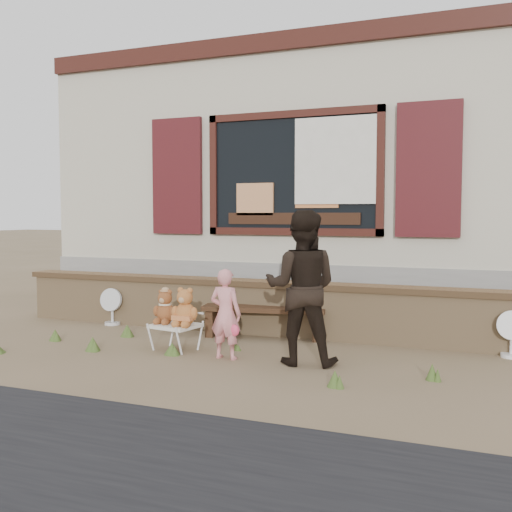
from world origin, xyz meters
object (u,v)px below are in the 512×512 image
at_px(teddy_bear_left, 165,306).
at_px(child, 226,314).
at_px(adult, 302,287).
at_px(teddy_bear_right, 185,306).
at_px(bench, 264,315).
at_px(folding_chair, 175,327).

bearing_deg(teddy_bear_left, child, -1.73).
bearing_deg(child, teddy_bear_left, -9.76).
bearing_deg(adult, child, -2.95).
height_order(teddy_bear_left, teddy_bear_right, teddy_bear_right).
distance_m(bench, adult, 1.38).
bearing_deg(bench, child, -99.57).
bearing_deg(folding_chair, bench, 65.87).
bearing_deg(adult, teddy_bear_right, -11.07).
height_order(bench, child, child).
height_order(bench, teddy_bear_left, teddy_bear_left).
bearing_deg(teddy_bear_right, child, -2.62).
bearing_deg(bench, adult, -62.03).
distance_m(bench, folding_chair, 1.17).
distance_m(folding_chair, child, 0.72).
distance_m(folding_chair, teddy_bear_left, 0.26).
bearing_deg(child, teddy_bear_right, -10.65).
bearing_deg(teddy_bear_left, bench, 59.94).
height_order(teddy_bear_right, adult, adult).
relative_size(teddy_bear_right, child, 0.45).
relative_size(folding_chair, teddy_bear_right, 1.27).
relative_size(teddy_bear_left, teddy_bear_right, 0.91).
bearing_deg(child, bench, -87.28).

